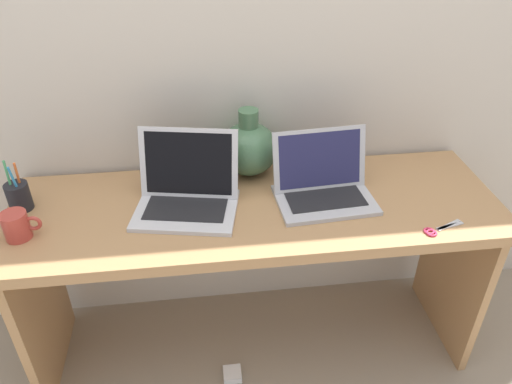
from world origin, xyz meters
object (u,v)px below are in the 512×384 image
object	(u,v)px
laptop_right	(322,181)
green_vase	(249,148)
laptop_left	(187,188)
scissors	(437,230)
pen_cup	(19,196)
coffee_mug	(17,226)
power_brick	(232,374)

from	to	relation	value
laptop_right	green_vase	bearing A→B (deg)	140.58
laptop_left	scissors	size ratio (longest dim) A/B	2.57
pen_cup	scissors	bearing A→B (deg)	-12.16
laptop_left	scissors	distance (m)	0.82
green_vase	coffee_mug	distance (m)	0.81
coffee_mug	power_brick	world-z (taller)	coffee_mug
power_brick	coffee_mug	bearing A→B (deg)	174.15
pen_cup	scissors	size ratio (longest dim) A/B	1.26
laptop_left	laptop_right	bearing A→B (deg)	-0.46
laptop_left	scissors	world-z (taller)	laptop_left
power_brick	scissors	bearing A→B (deg)	-5.47
coffee_mug	pen_cup	world-z (taller)	pen_cup
pen_cup	scissors	world-z (taller)	pen_cup
laptop_left	power_brick	size ratio (longest dim) A/B	5.33
laptop_left	coffee_mug	distance (m)	0.53
green_vase	pen_cup	size ratio (longest dim) A/B	1.37
scissors	green_vase	bearing A→B (deg)	142.02
pen_cup	power_brick	xyz separation A→B (m)	(0.67, -0.22, -0.75)
coffee_mug	power_brick	bearing A→B (deg)	-5.85
laptop_right	pen_cup	xyz separation A→B (m)	(-1.01, 0.05, -0.01)
scissors	power_brick	distance (m)	0.97
coffee_mug	scissors	world-z (taller)	coffee_mug
coffee_mug	pen_cup	size ratio (longest dim) A/B	0.64
coffee_mug	power_brick	xyz separation A→B (m)	(0.63, -0.07, -0.75)
green_vase	pen_cup	xyz separation A→B (m)	(-0.78, -0.14, -0.05)
laptop_right	pen_cup	world-z (taller)	laptop_right
power_brick	laptop_left	bearing A→B (deg)	122.74
green_vase	power_brick	xyz separation A→B (m)	(-0.11, -0.37, -0.80)
laptop_left	scissors	xyz separation A→B (m)	(0.78, -0.24, -0.06)
green_vase	coffee_mug	world-z (taller)	green_vase
laptop_right	scissors	world-z (taller)	laptop_right
green_vase	power_brick	size ratio (longest dim) A/B	3.58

